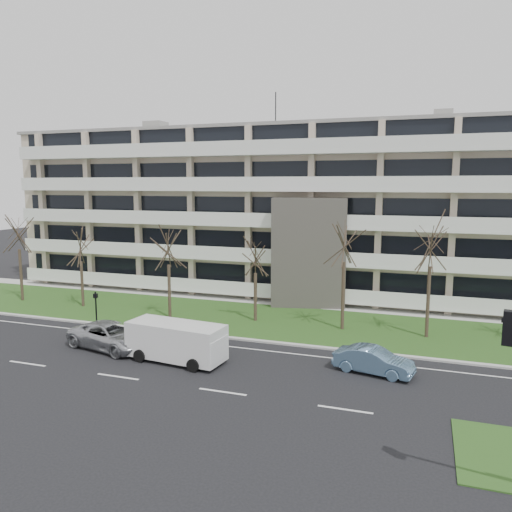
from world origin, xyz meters
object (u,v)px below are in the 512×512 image
at_px(blue_sedan, 373,361).
at_px(pedestrian_signal, 96,306).
at_px(silver_pickup, 111,336).
at_px(white_van, 177,339).

bearing_deg(blue_sedan, pedestrian_signal, 97.16).
xyz_separation_m(silver_pickup, blue_sedan, (15.78, 1.08, -0.10)).
bearing_deg(blue_sedan, silver_pickup, 106.02).
bearing_deg(blue_sedan, white_van, 111.27).
bearing_deg(white_van, blue_sedan, 15.28).
bearing_deg(silver_pickup, blue_sedan, -73.20).
height_order(silver_pickup, blue_sedan, silver_pickup).
height_order(blue_sedan, pedestrian_signal, pedestrian_signal).
xyz_separation_m(silver_pickup, pedestrian_signal, (-3.09, 2.71, 0.99)).
bearing_deg(white_van, silver_pickup, 178.31).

